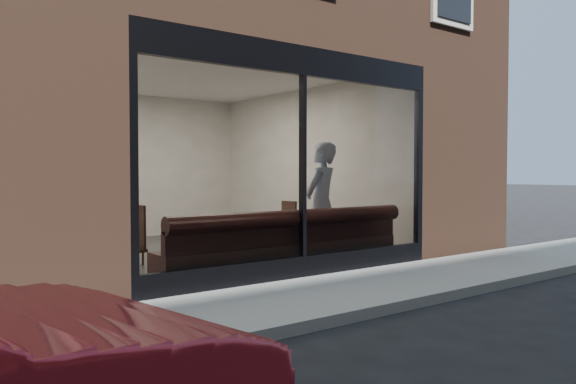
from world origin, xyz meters
TOP-DOWN VIEW (x-y plane):
  - ground at (0.00, 0.00)m, footprint 120.00×120.00m
  - sidewalk_near at (0.00, 1.00)m, footprint 40.00×2.00m
  - kerb_near at (0.00, -0.05)m, footprint 40.00×0.10m
  - host_building_pier_right at (3.75, 8.00)m, footprint 2.50×12.00m
  - host_building_backfill at (0.00, 11.00)m, footprint 5.00×6.00m
  - cafe_floor at (0.00, 5.00)m, footprint 6.00×6.00m
  - cafe_ceiling at (0.00, 5.00)m, footprint 6.00×6.00m
  - cafe_wall_back at (0.00, 7.99)m, footprint 5.00×0.00m
  - cafe_wall_left at (-2.49, 5.00)m, footprint 0.00×6.00m
  - cafe_wall_right at (2.49, 5.00)m, footprint 0.00×6.00m
  - storefront_kick at (0.00, 2.05)m, footprint 5.00×0.10m
  - storefront_header at (0.00, 2.05)m, footprint 5.00×0.10m
  - storefront_mullion at (0.00, 2.05)m, footprint 0.06×0.10m
  - storefront_glass at (0.00, 2.02)m, footprint 4.80×0.00m
  - banquette at (0.00, 2.45)m, footprint 4.00×0.55m
  - person at (0.84, 2.63)m, footprint 0.83×0.71m
  - cafe_table_left at (-0.98, 3.04)m, footprint 0.69×0.69m
  - cafe_table_right at (0.63, 3.61)m, footprint 0.81×0.81m
  - cafe_chair_left at (-1.58, 4.47)m, footprint 0.51×0.51m
  - cafe_chair_right at (1.05, 3.97)m, footprint 0.40×0.40m
  - wall_poster at (-2.45, 3.92)m, footprint 0.02×0.56m

SIDE VIEW (x-z plane):
  - ground at x=0.00m, z-range 0.00..0.00m
  - sidewalk_near at x=0.00m, z-range 0.00..0.01m
  - cafe_floor at x=0.00m, z-range 0.02..0.02m
  - kerb_near at x=0.00m, z-range 0.00..0.12m
  - storefront_kick at x=0.00m, z-range 0.00..0.30m
  - banquette at x=0.00m, z-range 0.00..0.45m
  - cafe_chair_left at x=-1.58m, z-range 0.22..0.26m
  - cafe_chair_right at x=1.05m, z-range 0.22..0.26m
  - cafe_table_left at x=-0.98m, z-range 0.72..0.76m
  - cafe_table_right at x=0.63m, z-range 0.72..0.76m
  - person at x=0.84m, z-range 0.00..1.94m
  - storefront_mullion at x=0.00m, z-range 0.30..2.80m
  - storefront_glass at x=0.00m, z-range -0.85..3.95m
  - cafe_wall_back at x=0.00m, z-range -0.90..4.10m
  - cafe_wall_left at x=-2.49m, z-range -1.40..4.60m
  - cafe_wall_right at x=2.49m, z-range -1.40..4.60m
  - host_building_pier_right at x=3.75m, z-range 0.00..3.20m
  - host_building_backfill at x=0.00m, z-range 0.00..3.20m
  - wall_poster at x=-2.45m, z-range 1.31..2.06m
  - storefront_header at x=0.00m, z-range 2.80..3.20m
  - cafe_ceiling at x=0.00m, z-range 3.19..3.19m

